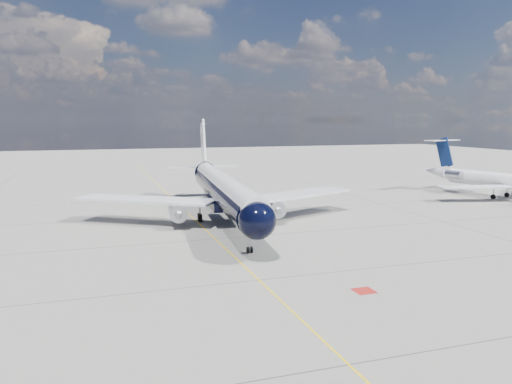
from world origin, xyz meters
TOP-DOWN VIEW (x-y plane):
  - ground at (0.00, 30.00)m, footprint 320.00×320.00m
  - taxiway_centerline at (0.00, 25.00)m, footprint 0.16×160.00m
  - red_marking at (6.80, -10.00)m, footprint 1.60×1.60m
  - main_airliner at (3.39, 19.68)m, footprint 37.23×45.51m
  - regional_jet at (51.97, 24.13)m, footprint 24.74×28.89m

SIDE VIEW (x-z plane):
  - ground at x=0.00m, z-range 0.00..0.00m
  - taxiway_centerline at x=0.00m, z-range 0.00..0.01m
  - red_marking at x=6.80m, z-range 0.00..0.01m
  - regional_jet at x=51.97m, z-range -1.82..8.06m
  - main_airliner at x=3.39m, z-range -2.49..10.65m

